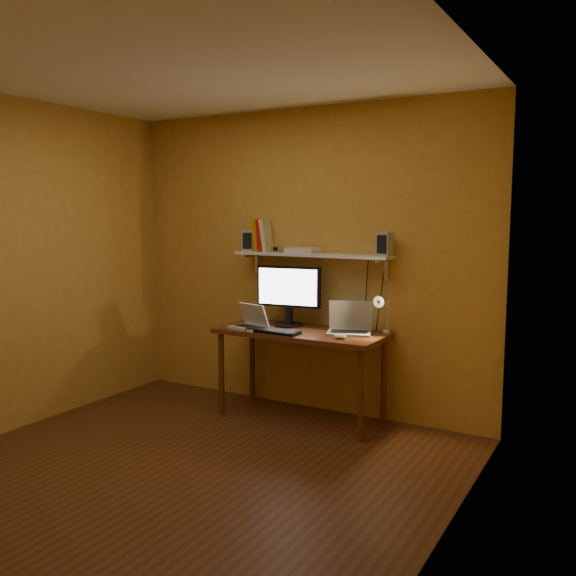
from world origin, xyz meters
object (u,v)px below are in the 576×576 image
Objects in this scene: desk at (301,340)px; speaker_left at (249,240)px; desk_lamp at (383,309)px; keyboard at (273,331)px; laptop at (350,325)px; wall_shelf at (312,255)px; netbook at (251,322)px; mouse at (340,336)px; shelf_camera at (277,249)px; router at (303,250)px; speaker_right at (385,244)px; monitor at (289,293)px.

desk is 7.59× the size of speaker_left.
keyboard is at bearing -157.96° from desk_lamp.
laptop reaches higher than desk.
netbook is at bearing -141.43° from wall_shelf.
shelf_camera reaches higher than mouse.
keyboard is at bearing -63.92° from shelf_camera.
mouse is (0.42, -0.35, -0.59)m from wall_shelf.
desk_lamp is at bearing -10.57° from laptop.
shelf_camera reaches higher than router.
mouse reaches higher than desk.
mouse is 0.98× the size of shelf_camera.
desk is 0.72m from wall_shelf.
netbook is 1.28m from speaker_right.
desk_lamp is at bearing -4.80° from router.
wall_shelf is at bearing 14.23° from shelf_camera.
speaker_right is at bearing 4.88° from shelf_camera.
netbook is 0.73× the size of keyboard.
speaker_right is (0.79, 0.40, 0.71)m from keyboard.
wall_shelf is 3.13× the size of keyboard.
speaker_right reaches higher than monitor.
monitor reaches higher than desk.
desk_lamp reaches higher than laptop.
desk_lamp is 2.03× the size of speaker_right.
keyboard is 4.28× the size of mouse.
wall_shelf is 0.76m from netbook.
speaker_left reaches higher than monitor.
keyboard is 4.19× the size of shelf_camera.
speaker_left is (-0.64, 0.20, 0.80)m from desk.
desk is 3.13× the size of keyboard.
desk_lamp is (0.26, 0.04, 0.14)m from laptop.
speaker_right is at bearing 105.61° from desk_lamp.
netbook is 3.13× the size of mouse.
router reaches higher than mouse.
wall_shelf is at bearing 138.75° from mouse.
desk_lamp reaches higher than mouse.
shelf_camera is (-0.96, -0.01, 0.45)m from desk_lamp.
netbook is at bearing -138.93° from monitor.
router reaches higher than desk_lamp.
router is at bearing -176.33° from wall_shelf.
speaker_left is at bearing 179.76° from wall_shelf.
wall_shelf is at bearing 70.23° from keyboard.
desk_lamp is 1.06m from shelf_camera.
speaker_right is 0.95m from shelf_camera.
wall_shelf is 2.47× the size of monitor.
laptop is 3.88× the size of mouse.
shelf_camera is (-0.70, 0.03, 0.59)m from laptop.
desk is 0.81m from shelf_camera.
mouse is at bearing -32.55° from monitor.
laptop is 1.52× the size of router.
speaker_right reaches higher than desk_lamp.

